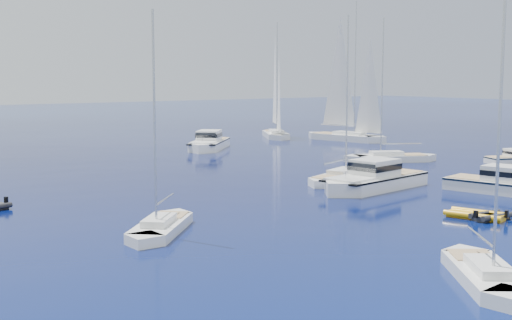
# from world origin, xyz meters

# --- Properties ---
(motor_cruiser_right) EXTENTS (5.36, 10.95, 2.76)m
(motor_cruiser_right) POSITION_xyz_m (11.31, 9.91, 0.00)
(motor_cruiser_right) COLOR silver
(motor_cruiser_right) RESTS_ON ground
(motor_cruiser_centre) EXTENTS (12.31, 5.42, 3.12)m
(motor_cruiser_centre) POSITION_xyz_m (4.26, 17.50, 0.00)
(motor_cruiser_centre) COLOR silver
(motor_cruiser_centre) RESTS_ON ground
(motor_cruiser_distant) EXTENTS (10.56, 10.64, 3.01)m
(motor_cruiser_distant) POSITION_xyz_m (9.73, 51.10, 0.00)
(motor_cruiser_distant) COLOR white
(motor_cruiser_distant) RESTS_ON ground
(sailboat_fore) EXTENTS (7.68, 8.92, 13.80)m
(sailboat_fore) POSITION_xyz_m (-9.83, -3.20, 0.00)
(sailboat_fore) COLOR silver
(sailboat_fore) RESTS_ON ground
(sailboat_mid_r) EXTENTS (10.75, 7.54, 15.75)m
(sailboat_mid_r) POSITION_xyz_m (18.96, 29.29, 0.00)
(sailboat_mid_r) COLOR silver
(sailboat_mid_r) RESTS_ON ground
(sailboat_mid_l) EXTENTS (7.96, 8.11, 13.26)m
(sailboat_mid_l) POSITION_xyz_m (-16.86, 13.99, 0.00)
(sailboat_mid_l) COLOR silver
(sailboat_mid_l) RESTS_ON ground
(sailboat_centre) EXTENTS (10.36, 6.06, 14.83)m
(sailboat_centre) POSITION_xyz_m (5.02, 22.08, 0.00)
(sailboat_centre) COLOR white
(sailboat_centre) RESTS_ON ground
(sailboat_sails_r) EXTENTS (6.48, 14.11, 20.08)m
(sailboat_sails_r) POSITION_xyz_m (31.64, 49.51, 0.00)
(sailboat_sails_r) COLOR white
(sailboat_sails_r) RESTS_ON ground
(sailboat_sails_far) EXTENTS (8.60, 11.81, 17.44)m
(sailboat_sails_far) POSITION_xyz_m (26.69, 59.36, 0.00)
(sailboat_sails_far) COLOR silver
(sailboat_sails_far) RESTS_ON ground
(tender_yellow) EXTENTS (3.15, 4.32, 0.95)m
(tender_yellow) POSITION_xyz_m (1.40, 5.58, 0.00)
(tender_yellow) COLOR #F0AA0E
(tender_yellow) RESTS_ON ground
(tender_grey_near) EXTENTS (2.99, 1.87, 0.95)m
(tender_grey_near) POSITION_xyz_m (1.82, 4.73, 0.00)
(tender_grey_near) COLOR black
(tender_grey_near) RESTS_ON ground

